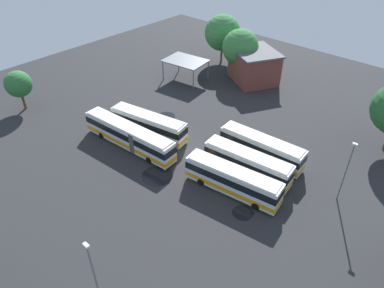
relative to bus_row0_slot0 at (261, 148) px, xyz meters
The scene contains 16 objects.
ground_plane 9.57m from the bus_row0_slot0, 33.15° to the left, with size 97.27×97.27×0.00m, color #28282B.
bus_row0_slot0 is the anchor object (origin of this frame).
bus_row0_slot1 4.08m from the bus_row0_slot0, 96.77° to the left, with size 12.05×3.81×3.55m.
bus_row0_slot2 7.99m from the bus_row0_slot0, 97.07° to the left, with size 12.57×4.23×3.55m.
bus_row1_slot1 17.22m from the bus_row0_slot0, 21.48° to the left, with size 12.81×4.78×3.55m.
bus_row1_slot2 18.83m from the bus_row0_slot0, 32.98° to the left, with size 16.05×3.74×3.55m.
depot_building 25.09m from the bus_row0_slot0, 53.50° to the right, with size 11.56×11.09×6.08m.
maintenance_shelter 27.65m from the bus_row0_slot0, 24.96° to the right, with size 8.46×6.64×4.02m.
lamp_post_by_building 28.48m from the bus_row0_slot0, 94.29° to the left, with size 0.56×0.28×9.73m.
lamp_post_near_entrance 11.71m from the bus_row0_slot0, behind, with size 0.56×0.28×8.38m.
tree_south_edge 34.85m from the bus_row0_slot0, 42.75° to the right, with size 7.49×7.49×10.07m.
tree_west_edge 40.81m from the bus_row0_slot0, 21.86° to the left, with size 4.40×4.40×6.83m.
tree_northwest 27.66m from the bus_row0_slot0, 47.62° to the right, with size 7.02×7.02×9.36m.
puddle_centre_drain 10.96m from the bus_row0_slot0, 112.60° to the left, with size 2.55×2.55×0.01m, color black.
puddle_front_lane 18.01m from the bus_row0_slot0, ahead, with size 3.04×3.04×0.01m, color black.
puddle_between_rows 14.71m from the bus_row0_slot0, 56.50° to the left, with size 4.19×4.19×0.01m, color black.
Camera 1 is at (-26.82, 30.19, 30.83)m, focal length 33.08 mm.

